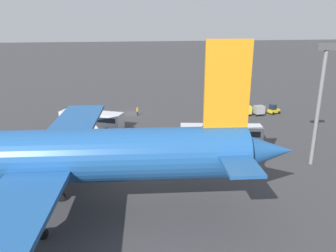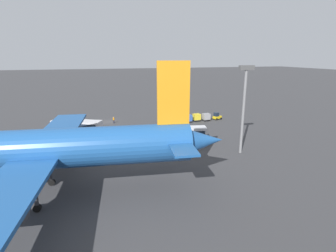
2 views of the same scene
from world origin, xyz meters
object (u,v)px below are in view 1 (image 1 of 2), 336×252
shuttle_bus_near (92,119)px  cargo_cart_grey (259,110)px  shuttle_bus_far (221,134)px  worker_person (137,111)px  cargo_cart_blue (235,111)px  airplane (30,158)px  baggage_tug (273,110)px  cargo_cart_yellow (246,110)px

shuttle_bus_near → cargo_cart_grey: bearing=-148.1°
shuttle_bus_far → worker_person: size_ratio=7.42×
cargo_cart_grey → worker_person: bearing=-10.8°
worker_person → cargo_cart_blue: 20.22m
airplane → shuttle_bus_far: 29.62m
baggage_tug → worker_person: bearing=-27.0°
cargo_cart_grey → shuttle_bus_far: bearing=48.1°
airplane → cargo_cart_yellow: 48.25m
airplane → worker_person: (-13.56, -36.23, -5.58)m
shuttle_bus_near → worker_person: 11.99m
cargo_cart_yellow → cargo_cart_blue: 2.79m
shuttle_bus_near → cargo_cart_yellow: shuttle_bus_near is taller
worker_person → cargo_cart_grey: bearing=169.2°
shuttle_bus_far → cargo_cart_yellow: 19.56m
cargo_cart_yellow → shuttle_bus_near: bearing=6.1°
worker_person → baggage_tug: bearing=171.7°
cargo_cart_grey → cargo_cart_blue: bearing=2.1°
airplane → shuttle_bus_far: (-24.62, -15.86, -4.47)m
shuttle_bus_near → shuttle_bus_far: bearing=174.8°
cargo_cart_blue → baggage_tug: bearing=-175.0°
airplane → cargo_cart_blue: bearing=-129.6°
shuttle_bus_far → baggage_tug: shuttle_bus_far is taller
shuttle_bus_near → cargo_cart_yellow: (-31.40, -3.36, -0.75)m
airplane → cargo_cart_blue: airplane is taller
worker_person → cargo_cart_blue: (-19.59, 4.97, 0.32)m
baggage_tug → cargo_cart_blue: (9.07, 0.79, 0.25)m
airplane → baggage_tug: size_ratio=18.99×
shuttle_bus_near → cargo_cart_yellow: 31.59m
baggage_tug → cargo_cart_grey: 3.65m
shuttle_bus_near → baggage_tug: shuttle_bus_near is taller
worker_person → cargo_cart_grey: (-25.07, 4.77, 0.32)m
shuttle_bus_near → baggage_tug: 37.91m
airplane → cargo_cart_yellow: airplane is taller
shuttle_bus_near → worker_person: size_ratio=6.71×
airplane → cargo_cart_blue: 45.87m
shuttle_bus_near → baggage_tug: size_ratio=4.34×
shuttle_bus_far → cargo_cart_yellow: (-11.27, -15.97, -0.79)m
baggage_tug → cargo_cart_blue: bearing=-13.7°
shuttle_bus_far → cargo_cart_blue: size_ratio=6.07×
cargo_cart_blue → airplane: bearing=43.3°
worker_person → cargo_cart_blue: size_ratio=0.82×
shuttle_bus_far → cargo_cart_grey: shuttle_bus_far is taller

